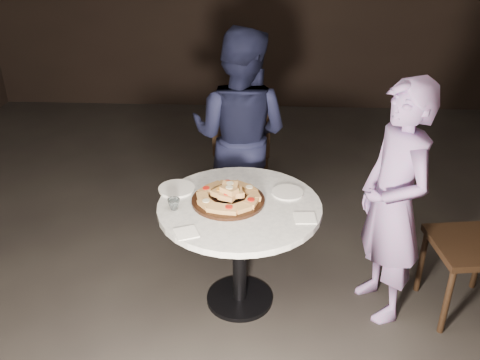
% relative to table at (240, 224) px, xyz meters
% --- Properties ---
extents(floor, '(7.00, 7.00, 0.00)m').
position_rel_table_xyz_m(floor, '(-0.04, 0.00, -0.57)').
color(floor, black).
rests_on(floor, ground).
extents(table, '(1.07, 1.07, 0.70)m').
position_rel_table_xyz_m(table, '(0.00, 0.00, 0.00)').
color(table, black).
rests_on(table, ground).
extents(serving_board, '(0.43, 0.43, 0.02)m').
position_rel_table_xyz_m(serving_board, '(-0.07, 0.02, 0.14)').
color(serving_board, black).
rests_on(serving_board, table).
extents(focaccia_pile, '(0.38, 0.37, 0.10)m').
position_rel_table_xyz_m(focaccia_pile, '(-0.06, 0.02, 0.18)').
color(focaccia_pile, tan).
rests_on(focaccia_pile, serving_board).
extents(plate_left, '(0.27, 0.27, 0.01)m').
position_rel_table_xyz_m(plate_left, '(-0.38, 0.15, 0.14)').
color(plate_left, white).
rests_on(plate_left, table).
extents(plate_right, '(0.24, 0.24, 0.01)m').
position_rel_table_xyz_m(plate_right, '(0.28, 0.14, 0.14)').
color(plate_right, white).
rests_on(plate_right, table).
extents(water_glass, '(0.09, 0.09, 0.06)m').
position_rel_table_xyz_m(water_glass, '(-0.36, -0.07, 0.16)').
color(water_glass, silver).
rests_on(water_glass, table).
extents(napkin_near, '(0.15, 0.15, 0.01)m').
position_rel_table_xyz_m(napkin_near, '(-0.26, -0.31, 0.13)').
color(napkin_near, white).
rests_on(napkin_near, table).
extents(napkin_far, '(0.12, 0.12, 0.01)m').
position_rel_table_xyz_m(napkin_far, '(0.36, -0.13, 0.13)').
color(napkin_far, white).
rests_on(napkin_far, table).
extents(chair_far, '(0.45, 0.47, 0.94)m').
position_rel_table_xyz_m(chair_far, '(-0.04, 1.26, -0.03)').
color(chair_far, black).
rests_on(chair_far, ground).
extents(diner_navy, '(0.88, 0.77, 1.53)m').
position_rel_table_xyz_m(diner_navy, '(-0.04, 0.85, 0.19)').
color(diner_navy, black).
rests_on(diner_navy, ground).
extents(diner_teal, '(0.50, 0.61, 1.46)m').
position_rel_table_xyz_m(diner_teal, '(0.86, -0.00, 0.16)').
color(diner_teal, '#866DA9').
rests_on(diner_teal, ground).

